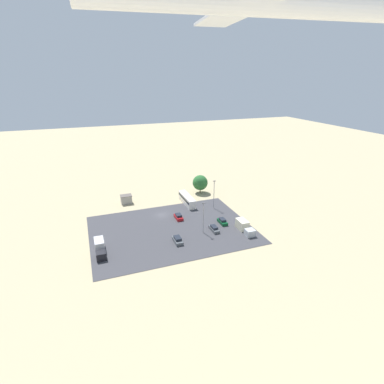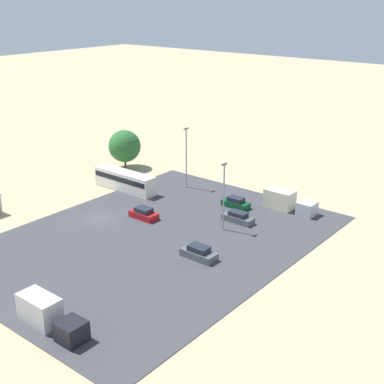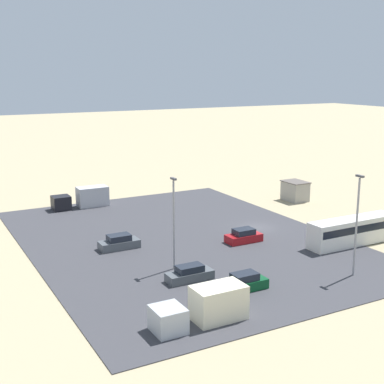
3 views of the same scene
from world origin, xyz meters
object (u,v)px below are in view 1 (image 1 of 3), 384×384
parked_car_3 (222,221)px  parked_car_1 (178,240)px  shed_building (126,199)px  parked_truck_0 (100,248)px  parked_car_2 (178,217)px  parked_car_0 (214,229)px  bus (187,199)px  parked_truck_1 (244,227)px

parked_car_3 → parked_car_1: bearing=-160.2°
shed_building → parked_truck_0: 32.14m
shed_building → parked_car_2: (-13.53, 18.63, -0.78)m
shed_building → parked_truck_0: size_ratio=0.49×
parked_car_0 → parked_car_1: size_ratio=1.01×
bus → parked_car_1: size_ratio=2.58×
shed_building → parked_car_2: bearing=126.0°
bus → parked_truck_0: 38.47m
parked_truck_1 → parked_car_1: bearing=-1.5°
bus → parked_car_2: (6.64, 10.57, -0.99)m
shed_building → parked_car_1: shed_building is taller
parked_car_0 → parked_car_3: bearing=-142.2°
bus → parked_car_2: bus is taller
parked_truck_0 → parked_truck_1: (-40.55, 2.81, -0.03)m
shed_building → bus: bus is taller
bus → parked_car_1: bus is taller
parked_car_1 → parked_truck_0: 20.36m
parked_truck_1 → parked_car_0: bearing=-20.5°
parked_car_3 → bus: bearing=105.4°
shed_building → parked_car_3: 36.54m
parked_car_2 → parked_truck_0: parked_truck_0 is taller
shed_building → parked_car_3: (-25.23, 26.42, -0.78)m
parked_car_0 → parked_truck_0: bearing=0.5°
bus → parked_truck_0: (31.56, 22.00, -0.33)m
parked_car_3 → parked_car_0: bearing=-142.2°
parked_car_0 → parked_car_1: parked_car_1 is taller
bus → parked_truck_0: size_ratio=1.43×
shed_building → parked_car_0: (-20.89, 29.78, -0.81)m
parked_car_2 → parked_car_3: parked_car_2 is taller
parked_car_3 → parked_truck_0: size_ratio=0.52×
parked_car_0 → parked_car_1: bearing=11.9°
parked_car_0 → parked_car_1: 12.32m
parked_car_3 → parked_truck_0: bearing=-174.3°
parked_car_1 → parked_truck_1: 20.34m
parked_car_0 → parked_car_2: size_ratio=1.08×
parked_car_1 → parked_truck_0: parked_truck_0 is taller
parked_car_1 → parked_car_0: bearing=-168.1°
parked_car_2 → parked_truck_1: 21.15m
parked_car_2 → parked_truck_0: size_ratio=0.52×
parked_truck_0 → parked_truck_1: parked_truck_0 is taller
parked_car_0 → parked_car_3: parked_car_3 is taller
parked_car_0 → parked_truck_0: (32.28, 0.27, 0.69)m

